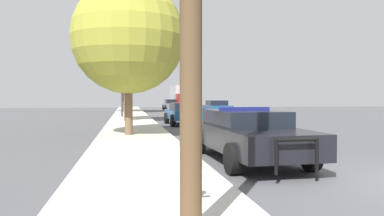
% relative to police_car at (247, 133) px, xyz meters
% --- Properties ---
extents(sidewalk_left, '(3.00, 110.00, 0.13)m').
position_rel_police_car_xyz_m(sidewalk_left, '(-2.77, -3.02, -0.66)').
color(sidewalk_left, '#BCB7AD').
rests_on(sidewalk_left, ground_plane).
extents(police_car, '(2.25, 5.24, 1.41)m').
position_rel_police_car_xyz_m(police_car, '(0.00, 0.00, 0.00)').
color(police_car, black).
rests_on(police_car, ground_plane).
extents(fire_hydrant, '(0.51, 0.22, 0.85)m').
position_rel_police_car_xyz_m(fire_hydrant, '(-2.29, -4.08, -0.14)').
color(fire_hydrant, white).
rests_on(fire_hydrant, sidewalk_left).
extents(traffic_light, '(3.48, 0.35, 4.69)m').
position_rel_police_car_xyz_m(traffic_light, '(-2.03, 20.64, 2.73)').
color(traffic_light, '#424247').
rests_on(traffic_light, sidewalk_left).
extents(car_background_distant, '(1.98, 3.98, 1.39)m').
position_rel_police_car_xyz_m(car_background_distant, '(2.60, 38.83, 0.01)').
color(car_background_distant, slate).
rests_on(car_background_distant, ground_plane).
extents(car_background_oncoming, '(1.93, 4.21, 1.41)m').
position_rel_police_car_xyz_m(car_background_oncoming, '(4.27, 20.65, 0.03)').
color(car_background_oncoming, navy).
rests_on(car_background_oncoming, ground_plane).
extents(car_background_midblock, '(2.15, 4.02, 1.33)m').
position_rel_police_car_xyz_m(car_background_midblock, '(0.34, 12.98, -0.01)').
color(car_background_midblock, navy).
rests_on(car_background_midblock, ground_plane).
extents(box_truck, '(2.69, 7.53, 3.20)m').
position_rel_police_car_xyz_m(box_truck, '(4.27, 39.91, 0.98)').
color(box_truck, maroon).
rests_on(box_truck, ground_plane).
extents(tree_sidewalk_far, '(5.68, 5.68, 7.93)m').
position_rel_police_car_xyz_m(tree_sidewalk_far, '(-3.39, 31.54, 4.48)').
color(tree_sidewalk_far, brown).
rests_on(tree_sidewalk_far, sidewalk_left).
extents(tree_sidewalk_near, '(4.63, 4.63, 6.31)m').
position_rel_police_car_xyz_m(tree_sidewalk_near, '(-3.02, 6.18, 3.39)').
color(tree_sidewalk_near, brown).
rests_on(tree_sidewalk_near, sidewalk_left).
extents(tree_sidewalk_mid, '(4.21, 4.21, 7.20)m').
position_rel_police_car_xyz_m(tree_sidewalk_mid, '(-3.07, 15.59, 4.47)').
color(tree_sidewalk_mid, brown).
rests_on(tree_sidewalk_mid, sidewalk_left).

